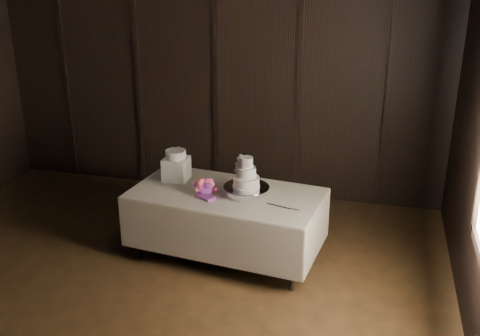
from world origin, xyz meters
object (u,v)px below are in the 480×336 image
object	(u,v)px
bouquet	(204,187)
small_cake	(176,154)
display_table	(226,222)
cake_stand	(246,191)
wedding_cake	(244,175)
box_pedestal	(176,169)

from	to	relation	value
bouquet	small_cake	bearing A→B (deg)	144.44
display_table	cake_stand	bearing A→B (deg)	7.00
cake_stand	wedding_cake	distance (m)	0.18
display_table	wedding_cake	xyz separation A→B (m)	(0.19, -0.01, 0.56)
cake_stand	bouquet	distance (m)	0.44
display_table	wedding_cake	world-z (taller)	wedding_cake
display_table	small_cake	size ratio (longest dim) A/B	9.43
cake_stand	small_cake	xyz separation A→B (m)	(-0.85, 0.22, 0.25)
box_pedestal	bouquet	bearing A→B (deg)	-35.56
display_table	wedding_cake	bearing A→B (deg)	2.98
wedding_cake	bouquet	distance (m)	0.44
display_table	bouquet	world-z (taller)	bouquet
wedding_cake	cake_stand	bearing A→B (deg)	46.40
display_table	small_cake	bearing A→B (deg)	167.92
small_cake	display_table	bearing A→B (deg)	-19.15
wedding_cake	small_cake	xyz separation A→B (m)	(-0.82, 0.23, 0.08)
bouquet	display_table	bearing A→B (deg)	19.86
cake_stand	wedding_cake	size ratio (longest dim) A/B	1.50
cake_stand	small_cake	bearing A→B (deg)	165.50
cake_stand	bouquet	size ratio (longest dim) A/B	1.17
wedding_cake	bouquet	bearing A→B (deg)	-154.46
box_pedestal	wedding_cake	bearing A→B (deg)	-15.78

